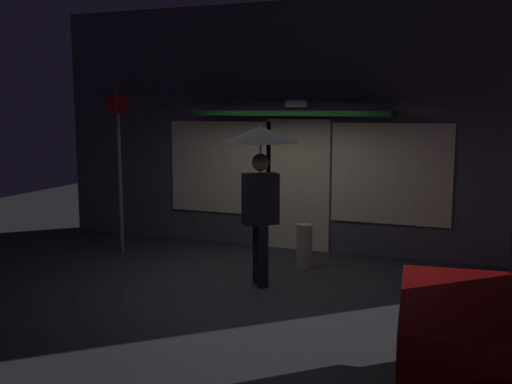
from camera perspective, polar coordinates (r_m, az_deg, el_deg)
ground_plane at (r=8.10m, az=-0.58°, el=-8.99°), size 18.00×18.00×0.00m
building_facade at (r=9.95m, az=4.37°, el=6.14°), size 8.96×1.00×4.11m
person_with_umbrella at (r=7.78m, az=0.43°, el=2.79°), size 1.02×1.02×2.15m
street_sign_post at (r=9.81m, az=-13.10°, el=2.88°), size 0.40×0.07×2.70m
sidewalk_bollard at (r=8.88m, az=4.69°, el=-5.24°), size 0.24×0.24×0.67m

